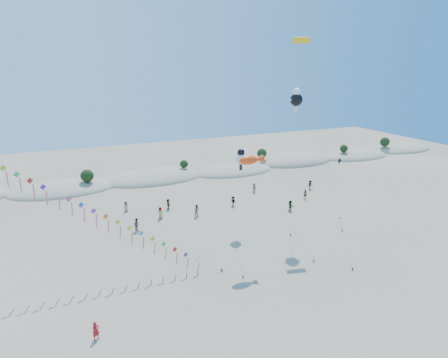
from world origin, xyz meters
TOP-DOWN VIEW (x-y plane):
  - ground at (0.00, 0.00)m, footprint 160.00×160.00m
  - dune_ridge at (1.06, 45.14)m, footprint 145.30×11.49m
  - kite_train at (-14.92, 13.87)m, footprint 25.75×8.66m
  - fish_kite at (3.15, 11.66)m, footprint 7.11×5.01m
  - cartoon_kite_low at (5.48, 18.99)m, footprint 6.02×12.44m
  - cartoon_kite_high at (11.65, 16.51)m, footprint 2.64×3.57m
  - parafoil_kite at (12.95, 17.73)m, footprint 2.65×14.45m
  - dark_kite at (20.33, 17.37)m, footprint 5.26×7.40m
  - flyer_foreground at (-14.22, 3.94)m, footprint 0.66×0.55m
  - beachgoers at (5.45, 25.98)m, footprint 32.07×10.72m

SIDE VIEW (x-z plane):
  - ground at x=0.00m, z-range 0.00..0.00m
  - dune_ridge at x=1.06m, z-range -2.67..2.90m
  - flyer_foreground at x=-14.22m, z-range 0.00..1.54m
  - beachgoers at x=5.45m, z-range -0.08..1.73m
  - dark_kite at x=20.33m, z-range 1.30..9.06m
  - kite_train at x=-14.92m, z-range 0.08..16.53m
  - cartoon_kite_low at x=5.48m, z-range 4.13..14.73m
  - fish_kite at x=3.15m, z-range 5.25..16.79m
  - cartoon_kite_high at x=11.65m, z-range 7.76..25.82m
  - parafoil_kite at x=12.95m, z-range 10.96..34.90m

